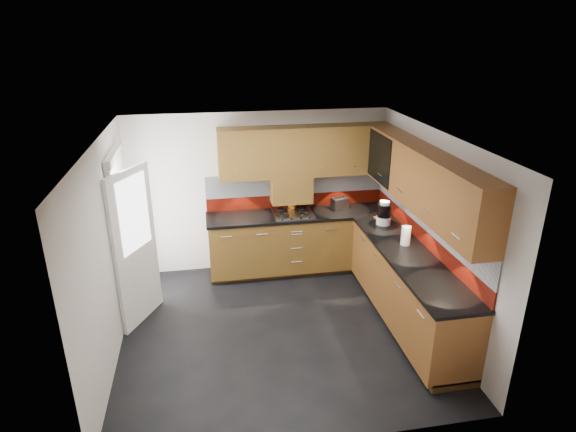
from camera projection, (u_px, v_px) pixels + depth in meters
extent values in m
cube|color=black|center=(280.00, 330.00, 5.99)|extent=(4.00, 3.80, 0.02)
cube|color=white|center=(278.00, 134.00, 5.08)|extent=(4.00, 3.80, 0.10)
cube|color=beige|center=(259.00, 191.00, 7.23)|extent=(4.00, 0.08, 2.64)
cube|color=beige|center=(315.00, 336.00, 3.86)|extent=(4.00, 0.08, 2.64)
cube|color=beige|center=(103.00, 255.00, 5.23)|extent=(0.08, 3.80, 2.64)
cube|color=beige|center=(436.00, 230.00, 5.87)|extent=(0.08, 3.80, 2.64)
cube|color=brown|center=(299.00, 242.00, 7.28)|extent=(2.70, 0.60, 0.95)
cube|color=brown|center=(407.00, 288.00, 5.99)|extent=(0.60, 2.60, 0.95)
cube|color=#3E2711|center=(299.00, 266.00, 7.46)|extent=(2.70, 0.54, 0.10)
cube|color=#3E2711|center=(406.00, 317.00, 6.15)|extent=(0.54, 2.60, 0.10)
cube|color=black|center=(299.00, 215.00, 7.10)|extent=(2.72, 0.62, 0.04)
cube|color=black|center=(410.00, 257.00, 5.80)|extent=(0.62, 2.60, 0.04)
cube|color=maroon|center=(296.00, 200.00, 7.33)|extent=(2.70, 0.02, 0.20)
cube|color=silver|center=(296.00, 183.00, 7.23)|extent=(2.70, 0.02, 0.34)
cube|color=maroon|center=(423.00, 236.00, 6.10)|extent=(0.02, 3.20, 0.20)
cube|color=silver|center=(425.00, 216.00, 6.00)|extent=(0.02, 3.20, 0.34)
cube|color=brown|center=(305.00, 151.00, 6.91)|extent=(2.50, 0.33, 0.72)
cube|color=brown|center=(424.00, 180.00, 5.63)|extent=(0.33, 2.87, 0.72)
cube|color=silver|center=(297.00, 169.00, 6.80)|extent=(1.80, 0.01, 0.16)
cube|color=silver|center=(409.00, 199.00, 5.64)|extent=(0.01, 2.00, 0.16)
cube|color=brown|center=(291.00, 189.00, 7.09)|extent=(0.60, 0.33, 0.40)
cube|color=black|center=(379.00, 158.00, 6.55)|extent=(0.01, 0.80, 0.66)
cube|color=#FFD18C|center=(400.00, 157.00, 6.60)|extent=(0.01, 0.76, 0.64)
cube|color=black|center=(391.00, 156.00, 6.57)|extent=(0.29, 0.76, 0.01)
cylinder|color=black|center=(399.00, 153.00, 6.30)|extent=(0.07, 0.07, 0.16)
cylinder|color=black|center=(395.00, 151.00, 6.44)|extent=(0.07, 0.07, 0.16)
cylinder|color=white|center=(390.00, 148.00, 6.58)|extent=(0.07, 0.07, 0.16)
cylinder|color=black|center=(386.00, 146.00, 6.71)|extent=(0.07, 0.07, 0.16)
cube|color=white|center=(124.00, 236.00, 6.13)|extent=(0.06, 0.95, 2.04)
cube|color=white|center=(136.00, 248.00, 5.85)|extent=(0.42, 0.73, 1.98)
cube|color=white|center=(134.00, 214.00, 5.69)|extent=(0.28, 0.50, 0.90)
cube|color=silver|center=(293.00, 213.00, 7.07)|extent=(0.58, 0.50, 0.02)
torus|color=black|center=(284.00, 215.00, 6.92)|extent=(0.13, 0.13, 0.02)
torus|color=black|center=(305.00, 214.00, 6.97)|extent=(0.13, 0.13, 0.02)
torus|color=black|center=(282.00, 210.00, 7.14)|extent=(0.13, 0.13, 0.02)
torus|color=black|center=(301.00, 208.00, 7.19)|extent=(0.13, 0.13, 0.02)
cube|color=black|center=(296.00, 219.00, 6.84)|extent=(0.44, 0.04, 0.02)
cylinder|color=orange|center=(292.00, 205.00, 7.23)|extent=(0.11, 0.11, 0.14)
cylinder|color=olive|center=(292.00, 193.00, 7.18)|extent=(0.06, 0.02, 0.28)
cylinder|color=olive|center=(292.00, 194.00, 7.19)|extent=(0.05, 0.04, 0.26)
cylinder|color=olive|center=(291.00, 193.00, 7.18)|extent=(0.06, 0.02, 0.30)
cylinder|color=olive|center=(293.00, 195.00, 7.19)|extent=(0.03, 0.04, 0.24)
cylinder|color=olive|center=(291.00, 194.00, 7.18)|extent=(0.04, 0.04, 0.27)
cube|color=silver|center=(340.00, 203.00, 7.26)|extent=(0.27, 0.21, 0.17)
cube|color=black|center=(340.00, 198.00, 7.22)|extent=(0.18, 0.07, 0.01)
cube|color=black|center=(339.00, 197.00, 7.26)|extent=(0.18, 0.07, 0.01)
cylinder|color=white|center=(383.00, 220.00, 6.70)|extent=(0.20, 0.20, 0.11)
cylinder|color=black|center=(384.00, 210.00, 6.64)|extent=(0.19, 0.19, 0.18)
cylinder|color=white|center=(385.00, 203.00, 6.60)|extent=(0.13, 0.13, 0.04)
cylinder|color=white|center=(406.00, 235.00, 6.04)|extent=(0.16, 0.16, 0.25)
cube|color=red|center=(380.00, 218.00, 6.90)|extent=(0.14, 0.12, 0.02)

